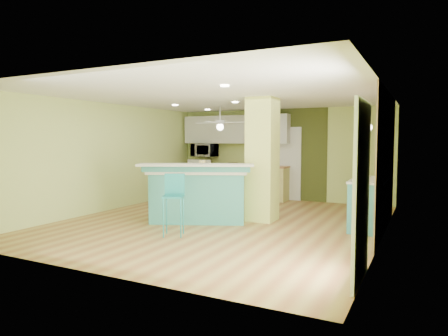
{
  "coord_description": "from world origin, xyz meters",
  "views": [
    {
      "loc": [
        3.62,
        -7.08,
        1.65
      ],
      "look_at": [
        -0.18,
        0.4,
        1.06
      ],
      "focal_mm": 32.0,
      "sensor_mm": 36.0,
      "label": 1
    }
  ],
  "objects_px": {
    "bar_stool": "(174,194)",
    "canister": "(202,165)",
    "peninsula": "(199,194)",
    "fruit_bowl": "(233,164)",
    "side_counter": "(369,203)"
  },
  "relations": [
    {
      "from": "bar_stool",
      "to": "side_counter",
      "type": "bearing_deg",
      "value": 10.91
    },
    {
      "from": "side_counter",
      "to": "fruit_bowl",
      "type": "distance_m",
      "value": 4.65
    },
    {
      "from": "peninsula",
      "to": "canister",
      "type": "xyz_separation_m",
      "value": [
        0.0,
        0.15,
        0.58
      ]
    },
    {
      "from": "canister",
      "to": "fruit_bowl",
      "type": "bearing_deg",
      "value": 104.07
    },
    {
      "from": "bar_stool",
      "to": "canister",
      "type": "relative_size",
      "value": 5.47
    },
    {
      "from": "peninsula",
      "to": "canister",
      "type": "bearing_deg",
      "value": 65.97
    },
    {
      "from": "bar_stool",
      "to": "fruit_bowl",
      "type": "bearing_deg",
      "value": 78.27
    },
    {
      "from": "peninsula",
      "to": "fruit_bowl",
      "type": "bearing_deg",
      "value": 79.72
    },
    {
      "from": "bar_stool",
      "to": "canister",
      "type": "height_order",
      "value": "canister"
    },
    {
      "from": "peninsula",
      "to": "canister",
      "type": "relative_size",
      "value": 12.32
    },
    {
      "from": "bar_stool",
      "to": "peninsula",
      "type": "bearing_deg",
      "value": 76.49
    },
    {
      "from": "fruit_bowl",
      "to": "bar_stool",
      "type": "bearing_deg",
      "value": -77.27
    },
    {
      "from": "bar_stool",
      "to": "canister",
      "type": "distance_m",
      "value": 1.47
    },
    {
      "from": "bar_stool",
      "to": "side_counter",
      "type": "height_order",
      "value": "bar_stool"
    },
    {
      "from": "peninsula",
      "to": "bar_stool",
      "type": "xyz_separation_m",
      "value": [
        0.24,
        -1.24,
        0.16
      ]
    }
  ]
}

